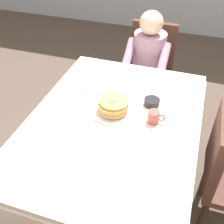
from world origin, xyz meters
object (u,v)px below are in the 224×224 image
(knife_right_of_plate, at_px, (139,120))
(cup_coffee, at_px, (154,117))
(spoon_near_edge, at_px, (89,143))
(fork_left_of_plate, at_px, (86,108))
(chair_diner, at_px, (150,64))
(plate_breakfast, at_px, (113,112))
(bowl_butter, at_px, (152,102))
(breakfast_stack, at_px, (113,106))
(diner_person, at_px, (148,59))
(syrup_pitcher, at_px, (83,90))
(dining_table_main, at_px, (113,130))

(knife_right_of_plate, bearing_deg, cup_coffee, -80.09)
(knife_right_of_plate, relative_size, spoon_near_edge, 1.33)
(fork_left_of_plate, bearing_deg, chair_diner, -6.10)
(plate_breakfast, height_order, bowl_butter, bowl_butter)
(breakfast_stack, distance_m, knife_right_of_plate, 0.20)
(diner_person, height_order, syrup_pitcher, diner_person)
(diner_person, distance_m, knife_right_of_plate, 0.97)
(dining_table_main, distance_m, knife_right_of_plate, 0.20)
(dining_table_main, xyz_separation_m, diner_person, (0.02, 1.01, 0.02))
(cup_coffee, xyz_separation_m, fork_left_of_plate, (-0.47, -0.01, -0.04))
(bowl_butter, relative_size, fork_left_of_plate, 0.61)
(chair_diner, bearing_deg, knife_right_of_plate, 97.59)
(syrup_pitcher, bearing_deg, breakfast_stack, -25.92)
(syrup_pitcher, distance_m, fork_left_of_plate, 0.18)
(plate_breakfast, relative_size, cup_coffee, 2.48)
(syrup_pitcher, distance_m, spoon_near_edge, 0.51)
(dining_table_main, distance_m, plate_breakfast, 0.13)
(fork_left_of_plate, distance_m, knife_right_of_plate, 0.38)
(plate_breakfast, bearing_deg, diner_person, 87.44)
(diner_person, distance_m, fork_left_of_plate, 0.99)
(knife_right_of_plate, xyz_separation_m, spoon_near_edge, (-0.23, -0.30, 0.00))
(fork_left_of_plate, bearing_deg, spoon_near_edge, -148.14)
(fork_left_of_plate, relative_size, spoon_near_edge, 1.20)
(cup_coffee, relative_size, syrup_pitcher, 1.41)
(diner_person, height_order, bowl_butter, diner_person)
(dining_table_main, distance_m, syrup_pitcher, 0.39)
(dining_table_main, relative_size, spoon_near_edge, 10.16)
(diner_person, height_order, cup_coffee, diner_person)
(diner_person, height_order, knife_right_of_plate, diner_person)
(fork_left_of_plate, bearing_deg, cup_coffee, -82.89)
(bowl_butter, bearing_deg, breakfast_stack, -143.38)
(syrup_pitcher, bearing_deg, knife_right_of_plate, -18.42)
(dining_table_main, xyz_separation_m, bowl_butter, (0.21, 0.25, 0.11))
(plate_breakfast, relative_size, fork_left_of_plate, 1.56)
(diner_person, relative_size, bowl_butter, 10.18)
(plate_breakfast, xyz_separation_m, knife_right_of_plate, (0.19, -0.02, -0.01))
(chair_diner, relative_size, plate_breakfast, 3.32)
(plate_breakfast, xyz_separation_m, bowl_butter, (0.23, 0.17, 0.01))
(knife_right_of_plate, bearing_deg, breakfast_stack, 86.65)
(chair_diner, bearing_deg, dining_table_main, 89.23)
(diner_person, bearing_deg, knife_right_of_plate, 98.81)
(dining_table_main, distance_m, bowl_butter, 0.34)
(dining_table_main, height_order, cup_coffee, cup_coffee)
(diner_person, distance_m, syrup_pitcher, 0.87)
(spoon_near_edge, bearing_deg, fork_left_of_plate, 131.69)
(plate_breakfast, bearing_deg, knife_right_of_plate, -6.01)
(bowl_butter, distance_m, spoon_near_edge, 0.56)
(breakfast_stack, bearing_deg, dining_table_main, -74.03)
(dining_table_main, relative_size, diner_person, 1.36)
(syrup_pitcher, bearing_deg, spoon_near_edge, -63.07)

